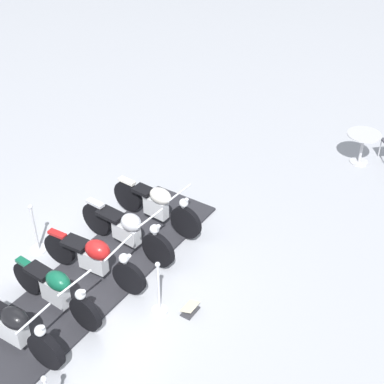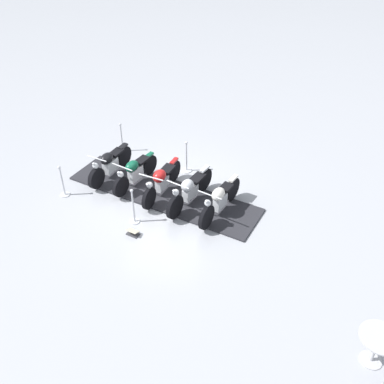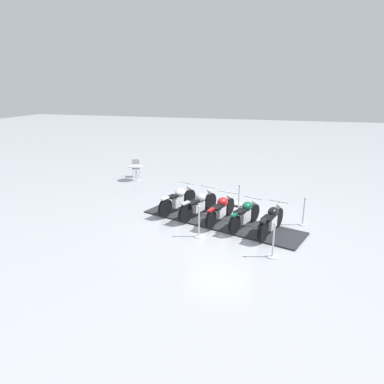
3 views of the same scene
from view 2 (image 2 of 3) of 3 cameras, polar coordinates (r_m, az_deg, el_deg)
The scene contains 13 objects.
ground_plane at distance 13.04m, azimuth -3.92°, elevation -0.28°, with size 80.00×80.00×0.00m, color #A8AAB2.
display_platform at distance 13.03m, azimuth -3.92°, elevation -0.19°, with size 6.05×1.54×0.05m, color #28282D.
motorcycle_black at distance 13.71m, azimuth -10.91°, elevation 3.74°, with size 0.87×2.07×0.98m.
motorcycle_forest at distance 13.18m, azimuth -7.64°, elevation 2.70°, with size 0.97×1.97×0.95m.
motorcycle_maroon at distance 12.70m, azimuth -4.10°, elevation 1.56°, with size 0.86×2.20×0.97m.
motorcycle_chrome at distance 12.31m, azimuth -0.30°, elevation 0.30°, with size 1.04×2.18×1.04m.
motorcycle_cream at distance 11.94m, azimuth 3.70°, elevation -0.99°, with size 1.00×2.12×1.03m.
stanchion_left_front at distance 15.14m, azimuth -9.29°, elevation 6.51°, with size 0.34×0.34×1.08m.
stanchion_right_mid at distance 11.86m, azimuth -7.78°, elevation -2.45°, with size 0.29×0.29×1.12m.
stanchion_right_front at distance 13.33m, azimuth -16.80°, elevation 0.90°, with size 0.29×0.29×1.04m.
stanchion_left_mid at distance 13.88m, azimuth -0.74°, elevation 4.04°, with size 0.34×0.34×1.10m.
info_placard at distance 11.68m, azimuth -7.88°, elevation -5.40°, with size 0.40×0.32×0.18m.
cafe_table at distance 9.41m, azimuth 23.54°, elevation -17.93°, with size 0.81×0.81×0.79m.
Camera 2 is at (-2.89, 10.03, 7.82)m, focal length 40.04 mm.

